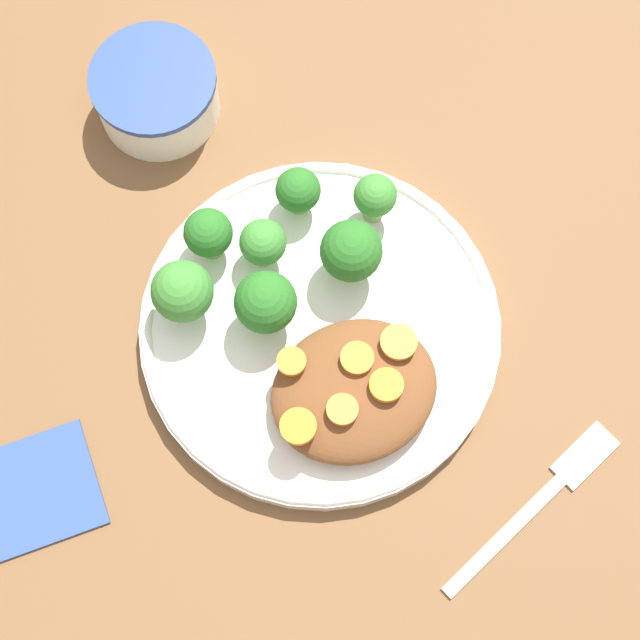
{
  "coord_description": "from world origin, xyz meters",
  "views": [
    {
      "loc": [
        0.1,
        0.22,
        0.79
      ],
      "look_at": [
        0.0,
        0.0,
        0.03
      ],
      "focal_mm": 60.0,
      "sensor_mm": 36.0,
      "label": 1
    }
  ],
  "objects_px": {
    "dip_bowl": "(156,91)",
    "fork": "(546,494)",
    "plate": "(320,328)",
    "napkin": "(12,499)"
  },
  "relations": [
    {
      "from": "napkin",
      "to": "fork",
      "type": "bearing_deg",
      "value": 156.17
    },
    {
      "from": "dip_bowl",
      "to": "fork",
      "type": "relative_size",
      "value": 0.6
    },
    {
      "from": "plate",
      "to": "dip_bowl",
      "type": "bearing_deg",
      "value": -80.21
    },
    {
      "from": "dip_bowl",
      "to": "napkin",
      "type": "xyz_separation_m",
      "value": [
        0.22,
        0.26,
        -0.03
      ]
    },
    {
      "from": "dip_bowl",
      "to": "napkin",
      "type": "relative_size",
      "value": 0.77
    },
    {
      "from": "fork",
      "to": "napkin",
      "type": "distance_m",
      "value": 0.39
    },
    {
      "from": "dip_bowl",
      "to": "fork",
      "type": "height_order",
      "value": "dip_bowl"
    },
    {
      "from": "dip_bowl",
      "to": "fork",
      "type": "xyz_separation_m",
      "value": [
        -0.14,
        0.42,
        -0.03
      ]
    },
    {
      "from": "fork",
      "to": "napkin",
      "type": "xyz_separation_m",
      "value": [
        0.36,
        -0.16,
        0.0
      ]
    },
    {
      "from": "plate",
      "to": "fork",
      "type": "bearing_deg",
      "value": 118.66
    }
  ]
}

